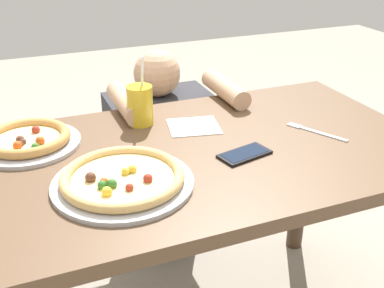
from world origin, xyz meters
The scene contains 8 objects.
dining_table centered at (0.00, 0.00, 0.64)m, with size 1.36×0.78×0.75m.
pizza_near centered at (-0.26, -0.12, 0.77)m, with size 0.36×0.36×0.04m.
pizza_far centered at (-0.47, 0.21, 0.77)m, with size 0.31×0.31×0.04m.
drink_cup_colored centered at (-0.11, 0.24, 0.81)m, with size 0.08×0.08×0.23m.
paper_napkin centered at (0.04, 0.15, 0.75)m, with size 0.16×0.14×0.00m, color white.
fork centered at (0.38, -0.02, 0.75)m, with size 0.11×0.19×0.00m.
cell_phone centered at (0.10, -0.09, 0.75)m, with size 0.16×0.11×0.01m.
diner_seated centered at (0.06, 0.58, 0.39)m, with size 0.45×0.54×0.89m.
Camera 1 is at (-0.48, -1.13, 1.37)m, focal length 44.24 mm.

